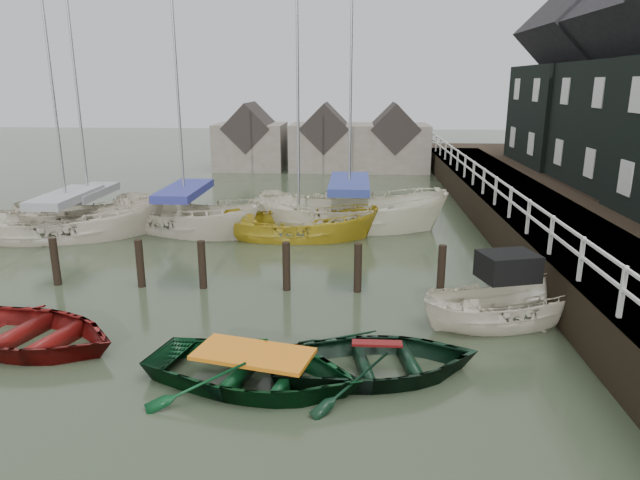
# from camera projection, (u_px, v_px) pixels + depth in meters

# --- Properties ---
(ground) EXTENTS (120.00, 120.00, 0.00)m
(ground) POSITION_uv_depth(u_px,v_px,m) (220.00, 334.00, 13.34)
(ground) COLOR #2D3723
(ground) RESTS_ON ground
(pier) EXTENTS (3.04, 32.00, 2.70)m
(pier) POSITION_uv_depth(u_px,v_px,m) (519.00, 214.00, 22.17)
(pier) COLOR black
(pier) RESTS_ON ground
(mooring_pilings) EXTENTS (13.72, 0.22, 1.80)m
(mooring_pilings) POSITION_uv_depth(u_px,v_px,m) (206.00, 271.00, 16.16)
(mooring_pilings) COLOR black
(mooring_pilings) RESTS_ON ground
(far_sheds) EXTENTS (14.00, 4.08, 4.39)m
(far_sheds) POSITION_uv_depth(u_px,v_px,m) (323.00, 141.00, 37.79)
(far_sheds) COLOR #665B51
(far_sheds) RESTS_ON ground
(rowboat_red) EXTENTS (5.25, 4.34, 0.94)m
(rowboat_red) POSITION_uv_depth(u_px,v_px,m) (28.00, 346.00, 12.73)
(rowboat_red) COLOR #620F0E
(rowboat_red) RESTS_ON ground
(rowboat_green) EXTENTS (4.95, 4.03, 0.90)m
(rowboat_green) POSITION_uv_depth(u_px,v_px,m) (254.00, 384.00, 11.13)
(rowboat_green) COLOR black
(rowboat_green) RESTS_ON ground
(rowboat_dkgreen) EXTENTS (4.70, 3.71, 0.88)m
(rowboat_dkgreen) POSITION_uv_depth(u_px,v_px,m) (376.00, 374.00, 11.50)
(rowboat_dkgreen) COLOR black
(rowboat_dkgreen) RESTS_ON ground
(motorboat) EXTENTS (4.58, 2.73, 2.57)m
(motorboat) POSITION_uv_depth(u_px,v_px,m) (505.00, 320.00, 13.88)
(motorboat) COLOR beige
(motorboat) RESTS_ON ground
(sailboat_a) EXTENTS (7.17, 4.21, 10.42)m
(sailboat_a) POSITION_uv_depth(u_px,v_px,m) (71.00, 236.00, 21.59)
(sailboat_a) COLOR beige
(sailboat_a) RESTS_ON ground
(sailboat_b) EXTENTS (7.45, 5.28, 12.60)m
(sailboat_b) POSITION_uv_depth(u_px,v_px,m) (187.00, 229.00, 22.57)
(sailboat_b) COLOR beige
(sailboat_b) RESTS_ON ground
(sailboat_c) EXTENTS (5.98, 2.34, 10.37)m
(sailboat_c) POSITION_uv_depth(u_px,v_px,m) (299.00, 237.00, 21.58)
(sailboat_c) COLOR #B49921
(sailboat_c) RESTS_ON ground
(sailboat_d) EXTENTS (8.03, 3.63, 12.40)m
(sailboat_d) POSITION_uv_depth(u_px,v_px,m) (349.00, 225.00, 23.14)
(sailboat_d) COLOR beige
(sailboat_d) RESTS_ON ground
(sailboat_e) EXTENTS (6.37, 3.02, 10.81)m
(sailboat_e) POSITION_uv_depth(u_px,v_px,m) (92.00, 226.00, 23.08)
(sailboat_e) COLOR beige
(sailboat_e) RESTS_ON ground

